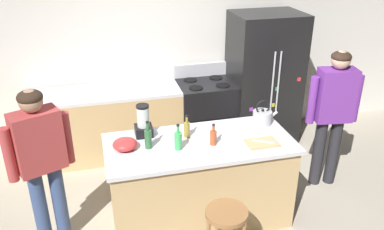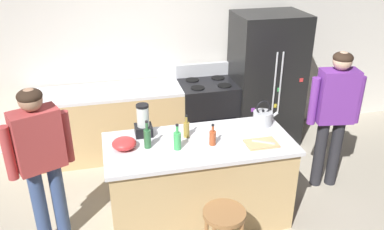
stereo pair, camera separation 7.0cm
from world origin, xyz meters
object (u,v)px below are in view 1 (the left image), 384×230
Objects in this scene: person_by_sink_right at (333,107)px; blender_appliance at (143,123)px; refrigerator at (263,79)px; bottle_olive_oil at (148,138)px; tea_kettle at (262,117)px; bottle_cooking_sauce at (213,137)px; chef_knife at (264,141)px; bottle_vinegar at (187,129)px; person_by_island_left at (41,156)px; bottle_soda at (178,140)px; kitchen_island at (199,181)px; stove_range at (206,113)px; mixing_bowl at (125,144)px; bar_stool at (226,225)px; cutting_board at (262,143)px.

blender_appliance is at bearing 179.82° from person_by_sink_right.
bottle_olive_oil is (-1.81, -1.49, 0.11)m from refrigerator.
bottle_cooking_sauce is at bearing -154.61° from tea_kettle.
person_by_sink_right is 2.11m from bottle_olive_oil.
person_by_sink_right is 7.39× the size of chef_knife.
refrigerator is 1.97m from bottle_vinegar.
person_by_island_left is 6.23× the size of bottle_soda.
person_by_sink_right reaches higher than kitchen_island.
stove_range is at bearing 56.45° from bottle_olive_oil.
bottle_cooking_sauce is (0.61, -0.35, -0.06)m from blender_appliance.
mixing_bowl is at bearing -129.42° from stove_range.
bottle_cooking_sauce is (0.21, -0.21, -0.01)m from bottle_vinegar.
chef_knife is at bearing -24.85° from bottle_vinegar.
person_by_island_left is 1.36m from bottle_vinegar.
bottle_vinegar is (1.35, 0.13, 0.03)m from person_by_island_left.
bottle_cooking_sauce reaches higher than bar_stool.
mixing_bowl is at bearing 172.01° from bottle_olive_oil.
bottle_cooking_sauce is at bearing -167.10° from person_by_sink_right.
bottle_olive_oil is at bearing -163.29° from bottle_vinegar.
person_by_sink_right is at bearing 23.39° from cutting_board.
refrigerator is at bearing 65.65° from tea_kettle.
stove_range is at bearing 50.58° from mixing_bowl.
cutting_board is (0.66, -0.32, -0.08)m from bottle_vinegar.
bottle_soda reaches higher than stove_range.
stove_range reaches higher than cutting_board.
kitchen_island is at bearing 18.89° from bottle_soda.
mixing_bowl is (0.73, 0.04, -0.00)m from person_by_island_left.
bar_stool is 2.90× the size of mixing_bowl.
tea_kettle is at bearing 5.77° from person_by_island_left.
person_by_island_left reaches higher than bottle_vinegar.
person_by_island_left is 1.56m from bottle_cooking_sauce.
cutting_board is 0.02m from chef_knife.
stove_range is (-0.81, 0.02, -0.43)m from refrigerator.
mixing_bowl is (-0.22, 0.03, -0.05)m from bottle_olive_oil.
person_by_sink_right is 6.89× the size of bottle_vinegar.
person_by_island_left is 5.78× the size of bottle_olive_oil.
kitchen_island is 1.14× the size of person_by_island_left.
cutting_board is (-0.75, -1.68, 0.02)m from refrigerator.
refrigerator is at bearing 35.69° from mixing_bowl.
bottle_olive_oil is at bearing 169.54° from cutting_board.
cutting_board is (-0.17, -0.40, -0.07)m from tea_kettle.
bottle_olive_oil reaches higher than cutting_board.
cutting_board is (0.06, -1.71, 0.45)m from stove_range.
kitchen_island is 8.28× the size of chef_knife.
bottle_soda is at bearing -3.80° from person_by_island_left.
bar_stool is 1.05m from bottle_olive_oil.
bottle_cooking_sauce is (-1.49, -0.34, 0.01)m from person_by_sink_right.
tea_kettle is at bearing -2.28° from blender_appliance.
person_by_sink_right is 1.13m from cutting_board.
person_by_sink_right is 1.93m from bar_stool.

